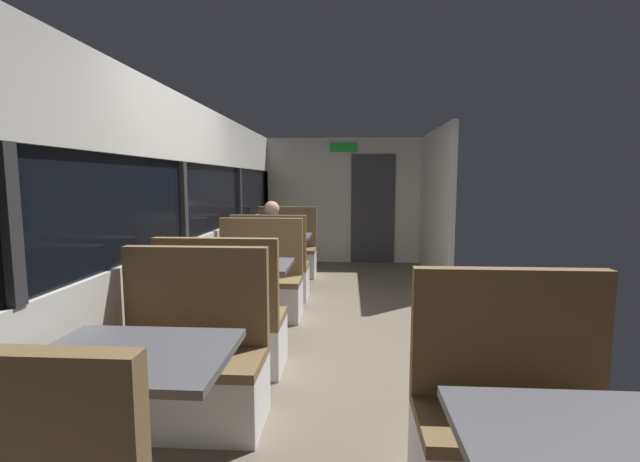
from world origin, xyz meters
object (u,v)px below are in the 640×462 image
Objects in this scene: bench_mid_window_facing_end at (224,330)px; dining_table_far_window at (279,242)px; dining_table_near_window at (133,373)px; dining_table_mid_window at (244,274)px; bench_far_window_facing_entry at (286,255)px; bench_front_aisle_facing_entry at (517,438)px; seated_passenger at (272,257)px; bench_mid_window_facing_entry at (259,288)px; coffee_cup_primary at (271,233)px; bench_far_window_facing_end at (271,273)px; bench_near_window_facing_entry at (190,372)px.

bench_mid_window_facing_end reaches higher than dining_table_far_window.
dining_table_near_window and dining_table_far_window have the same top height.
bench_far_window_facing_entry is at bearing 90.00° from dining_table_mid_window.
dining_table_far_window is at bearing 112.90° from bench_front_aisle_facing_entry.
bench_mid_window_facing_end is at bearing 90.00° from dining_table_near_window.
bench_mid_window_facing_end is at bearing -90.00° from bench_far_window_facing_entry.
dining_table_near_window is 0.71× the size of seated_passenger.
dining_table_far_window is 0.82× the size of bench_front_aisle_facing_entry.
dining_table_far_window is 0.82× the size of bench_far_window_facing_entry.
bench_mid_window_facing_end is 1.00× the size of bench_mid_window_facing_entry.
bench_far_window_facing_end is at bearing -81.04° from coffee_cup_primary.
bench_mid_window_facing_end is 2.88m from dining_table_far_window.
dining_table_mid_window is at bearing -90.00° from dining_table_far_window.
bench_near_window_facing_entry is 1.00× the size of bench_far_window_facing_entry.
bench_mid_window_facing_entry is 1.00× the size of bench_far_window_facing_end.
bench_far_window_facing_entry and bench_front_aisle_facing_entry have the same top height.
bench_far_window_facing_entry is at bearing 90.00° from bench_far_window_facing_end.
bench_far_window_facing_end is 1.00× the size of bench_far_window_facing_entry.
bench_front_aisle_facing_entry is (1.79, -2.07, -0.31)m from dining_table_mid_window.
bench_mid_window_facing_entry is (0.00, 2.17, 0.00)m from bench_near_window_facing_entry.
seated_passenger is 14.00× the size of coffee_cup_primary.
dining_table_far_window is 0.71× the size of seated_passenger.
bench_mid_window_facing_end and bench_front_aisle_facing_entry have the same top height.
seated_passenger is at bearing 90.00° from bench_far_window_facing_end.
seated_passenger reaches higher than dining_table_far_window.
seated_passenger reaches higher than bench_mid_window_facing_end.
dining_table_far_window is 10.00× the size of coffee_cup_primary.
seated_passenger is 0.58m from coffee_cup_primary.
coffee_cup_primary is (-0.09, 2.75, 0.46)m from bench_mid_window_facing_end.
bench_near_window_facing_entry is 0.87× the size of seated_passenger.
coffee_cup_primary is at bearing 114.54° from bench_front_aisle_facing_entry.
bench_mid_window_facing_entry is at bearing 90.00° from bench_near_window_facing_entry.
dining_table_mid_window is 1.00× the size of dining_table_far_window.
seated_passenger reaches higher than bench_front_aisle_facing_entry.
dining_table_near_window is 0.82× the size of bench_front_aisle_facing_entry.
dining_table_near_window is 0.82× the size of bench_near_window_facing_entry.
bench_near_window_facing_entry is 1.22× the size of dining_table_mid_window.
dining_table_near_window is 0.82× the size of bench_far_window_facing_entry.
dining_table_near_window is 0.82× the size of bench_mid_window_facing_end.
bench_far_window_facing_end is at bearing 90.00° from bench_mid_window_facing_end.
bench_mid_window_facing_entry is 0.87m from seated_passenger.
bench_mid_window_facing_entry and bench_far_window_facing_entry have the same top height.
bench_mid_window_facing_end reaches higher than coffee_cup_primary.
seated_passenger reaches higher than coffee_cup_primary.
dining_table_far_window is (0.00, 3.64, 0.31)m from bench_near_window_facing_entry.
seated_passenger is (0.00, 0.84, 0.21)m from bench_mid_window_facing_entry.
dining_table_near_window is at bearing -176.82° from bench_front_aisle_facing_entry.
coffee_cup_primary is (-0.09, -0.11, 0.15)m from dining_table_far_window.
bench_near_window_facing_entry is 3.02m from seated_passenger.
bench_front_aisle_facing_entry is 0.87× the size of seated_passenger.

